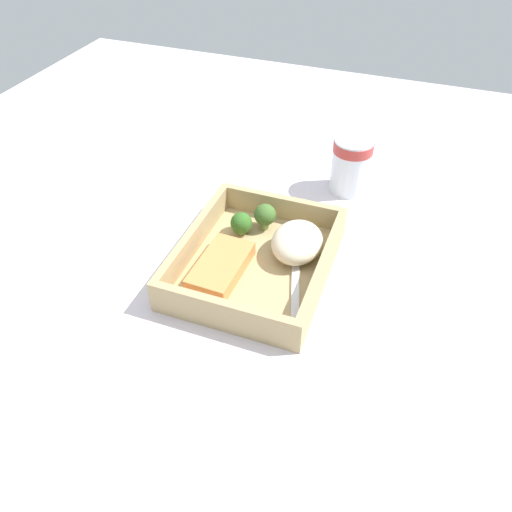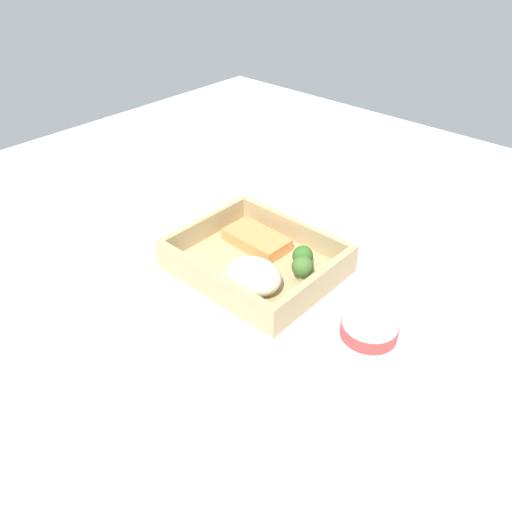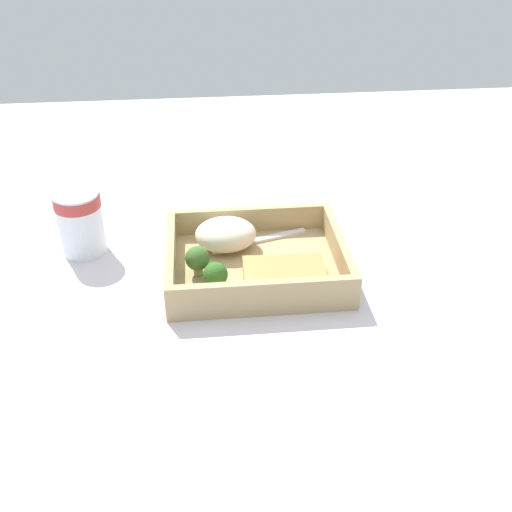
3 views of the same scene
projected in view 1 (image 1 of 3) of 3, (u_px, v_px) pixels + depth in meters
ground_plane at (256, 274)px, 75.81cm from camera, size 160.00×160.00×2.00cm
takeout_tray at (256, 266)px, 74.74cm from camera, size 25.74×21.28×1.20cm
tray_rim at (256, 253)px, 73.01cm from camera, size 25.74×21.28×4.00cm
salmon_fillet at (221, 267)px, 72.16cm from camera, size 11.63×6.58×2.23cm
mashed_potatoes at (297, 242)px, 74.32cm from camera, size 9.28×7.57×4.79cm
broccoli_floret_1 at (241, 223)px, 78.55cm from camera, size 3.44×3.44×3.67cm
broccoli_floret_2 at (265, 215)px, 78.94cm from camera, size 3.50×3.50×4.45cm
fork at (296, 272)px, 72.61cm from camera, size 15.63×6.01×0.44cm
paper_cup at (351, 162)px, 87.36cm from camera, size 6.94×6.94×10.02cm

